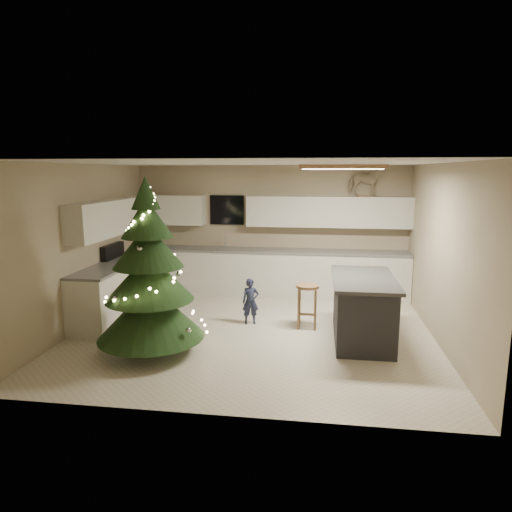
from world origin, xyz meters
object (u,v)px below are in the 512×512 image
at_px(bar_stool, 307,296).
at_px(rocking_horse, 365,181).
at_px(island, 363,308).
at_px(toddler, 251,301).
at_px(christmas_tree, 149,283).

xyz_separation_m(bar_stool, rocking_horse, (1.01, 1.98, 1.77)).
height_order(island, rocking_horse, rocking_horse).
bearing_deg(rocking_horse, toddler, 142.87).
distance_m(bar_stool, rocking_horse, 2.84).
xyz_separation_m(bar_stool, christmas_tree, (-2.11, -1.32, 0.47)).
distance_m(island, christmas_tree, 3.12).
xyz_separation_m(toddler, rocking_horse, (1.93, 1.92, 1.92)).
relative_size(bar_stool, rocking_horse, 1.03).
bearing_deg(christmas_tree, bar_stool, 32.06).
xyz_separation_m(island, christmas_tree, (-2.94, -0.90, 0.51)).
xyz_separation_m(christmas_tree, toddler, (1.18, 1.37, -0.62)).
bearing_deg(toddler, bar_stool, -19.29).
height_order(island, bar_stool, island).
bearing_deg(island, toddler, 164.97).
bearing_deg(bar_stool, toddler, 176.68).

